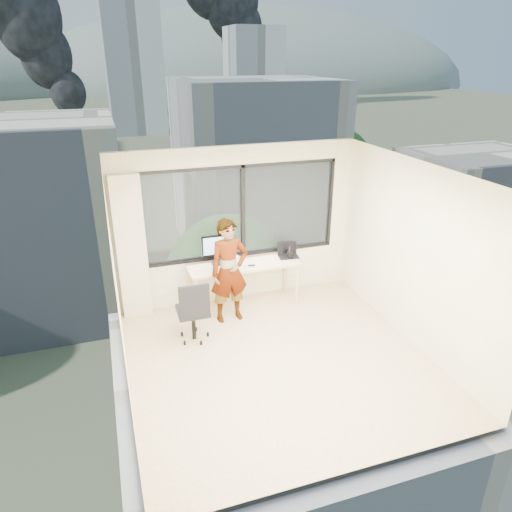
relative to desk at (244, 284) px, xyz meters
name	(u,v)px	position (x,y,z in m)	size (l,w,h in m)	color
floor	(279,359)	(0.00, -1.66, -0.38)	(4.00, 4.00, 0.01)	beige
ceiling	(283,174)	(0.00, -1.66, 2.23)	(4.00, 4.00, 0.01)	white
wall_front	(360,366)	(0.00, -3.66, 0.93)	(4.00, 0.01, 2.60)	beige
wall_left	(118,298)	(-2.00, -1.66, 0.93)	(0.01, 4.00, 2.60)	beige
wall_right	(414,255)	(2.00, -1.66, 0.93)	(0.01, 4.00, 2.60)	beige
window_wall	(240,212)	(0.05, 0.34, 1.15)	(3.30, 0.16, 1.55)	black
curtain	(131,248)	(-1.72, 0.22, 0.77)	(0.45, 0.14, 2.30)	beige
desk	(244,284)	(0.00, 0.00, 0.00)	(1.80, 0.60, 0.75)	#D3AD8D
chair	(193,309)	(-1.00, -0.78, 0.12)	(0.51, 0.51, 1.00)	black
person	(229,271)	(-0.34, -0.38, 0.45)	(0.60, 0.40, 1.66)	#2D2D33
monitor	(217,249)	(-0.40, 0.13, 0.63)	(0.50, 0.11, 0.50)	black
game_console	(229,257)	(-0.18, 0.24, 0.41)	(0.28, 0.23, 0.07)	white
laptop	(289,251)	(0.80, 0.02, 0.48)	(0.33, 0.35, 0.21)	black
cellphone	(252,265)	(0.10, -0.13, 0.38)	(0.11, 0.05, 0.01)	black
pen_cup	(290,255)	(0.80, -0.03, 0.43)	(0.09, 0.09, 0.11)	black
handbag	(284,247)	(0.80, 0.24, 0.46)	(0.23, 0.12, 0.18)	#0D5243
exterior_ground	(107,134)	(0.00, 118.34, -14.38)	(400.00, 400.00, 0.04)	#515B3D
near_bldg_a	(6,224)	(-9.00, 28.34, -7.38)	(16.00, 12.00, 14.00)	#F1EACA
near_bldg_b	(254,166)	(12.00, 36.34, -6.38)	(14.00, 13.00, 16.00)	silver
near_bldg_c	(473,207)	(30.00, 26.34, -9.38)	(12.00, 10.00, 10.00)	#F1EACA
far_tower_b	(134,69)	(8.00, 118.34, 0.62)	(13.00, 13.00, 30.00)	silver
far_tower_c	(253,73)	(45.00, 138.34, -1.38)	(15.00, 15.00, 26.00)	silver
hill_b	(249,84)	(100.00, 318.34, -14.38)	(300.00, 220.00, 96.00)	slate
tree_b	(230,306)	(4.00, 16.34, -9.88)	(7.60, 7.60, 9.00)	#21541C
tree_c	(335,183)	(22.00, 38.34, -9.38)	(8.40, 8.40, 10.00)	#21541C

